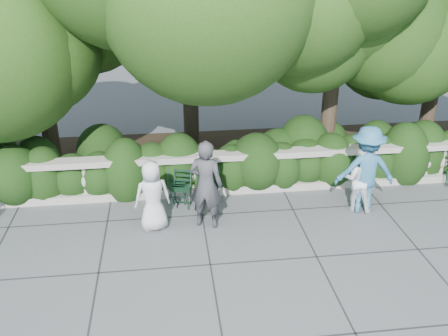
{
  "coord_description": "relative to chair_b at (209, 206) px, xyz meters",
  "views": [
    {
      "loc": [
        -1.18,
        -8.48,
        5.42
      ],
      "look_at": [
        0.0,
        1.0,
        1.0
      ],
      "focal_mm": 40.0,
      "sensor_mm": 36.0,
      "label": 1
    }
  ],
  "objects": [
    {
      "name": "person_casual_man",
      "position": [
        3.18,
        -0.5,
        0.74
      ],
      "size": [
        0.88,
        0.8,
        1.48
      ],
      "primitive_type": "imported",
      "rotation": [
        0.0,
        0.0,
        2.73
      ],
      "color": "white",
      "rests_on": "ground"
    },
    {
      "name": "tree_canopy",
      "position": [
        1.0,
        2.02,
        3.96
      ],
      "size": [
        15.04,
        6.52,
        6.78
      ],
      "color": "#3F3023",
      "rests_on": "ground"
    },
    {
      "name": "person_businessman",
      "position": [
        -1.19,
        -0.76,
        0.74
      ],
      "size": [
        0.81,
        0.61,
        1.49
      ],
      "primitive_type": "imported",
      "rotation": [
        0.0,
        0.0,
        3.34
      ],
      "color": "silver",
      "rests_on": "ground"
    },
    {
      "name": "person_older_blue",
      "position": [
        3.29,
        -0.56,
        0.96
      ],
      "size": [
        1.31,
        0.84,
        1.93
      ],
      "primitive_type": "imported",
      "rotation": [
        0.0,
        0.0,
        3.04
      ],
      "color": "teal",
      "rests_on": "ground"
    },
    {
      "name": "chair_e",
      "position": [
        0.02,
        0.06,
        0.0
      ],
      "size": [
        0.51,
        0.54,
        0.84
      ],
      "primitive_type": null,
      "rotation": [
        0.0,
        0.0,
        0.16
      ],
      "color": "black",
      "rests_on": "ground"
    },
    {
      "name": "ground",
      "position": [
        0.32,
        -1.17,
        0.0
      ],
      "size": [
        90.0,
        90.0,
        0.0
      ],
      "primitive_type": "plane",
      "color": "#4A4C51",
      "rests_on": "ground"
    },
    {
      "name": "chair_d",
      "position": [
        -0.71,
        0.16,
        0.0
      ],
      "size": [
        0.5,
        0.53,
        0.84
      ],
      "primitive_type": null,
      "rotation": [
        0.0,
        0.0,
        -0.13
      ],
      "color": "black",
      "rests_on": "ground"
    },
    {
      "name": "balustrade",
      "position": [
        0.32,
        0.63,
        0.49
      ],
      "size": [
        12.0,
        0.44,
        1.0
      ],
      "color": "#9E998E",
      "rests_on": "ground"
    },
    {
      "name": "shrub_hedge",
      "position": [
        0.32,
        1.83,
        0.0
      ],
      "size": [
        15.0,
        2.6,
        1.7
      ],
      "primitive_type": null,
      "color": "black",
      "rests_on": "ground"
    },
    {
      "name": "chair_c",
      "position": [
        -0.64,
        -0.06,
        0.0
      ],
      "size": [
        0.55,
        0.57,
        0.84
      ],
      "primitive_type": null,
      "rotation": [
        0.0,
        0.0,
        -0.25
      ],
      "color": "black",
      "rests_on": "ground"
    },
    {
      "name": "chair_b",
      "position": [
        0.0,
        0.0,
        0.0
      ],
      "size": [
        0.55,
        0.58,
        0.84
      ],
      "primitive_type": null,
      "rotation": [
        0.0,
        0.0,
        -0.25
      ],
      "color": "black",
      "rests_on": "ground"
    },
    {
      "name": "person_woman_grey",
      "position": [
        -0.12,
        -0.77,
        0.94
      ],
      "size": [
        0.8,
        0.66,
        1.87
      ],
      "primitive_type": "imported",
      "rotation": [
        0.0,
        0.0,
        2.79
      ],
      "color": "#3A3A3E",
      "rests_on": "ground"
    }
  ]
}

